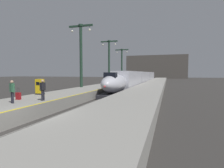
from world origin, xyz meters
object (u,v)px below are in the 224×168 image
at_px(rolling_suitcase, 18,96).
at_px(highspeed_train_main, 140,78).
at_px(ticket_machine_yellow, 40,87).
at_px(station_column_distant, 122,62).
at_px(station_column_far, 109,57).
at_px(passenger_near_edge, 43,88).
at_px(station_column_mid, 81,50).
at_px(passenger_mid_platform, 12,90).

bearing_deg(rolling_suitcase, highspeed_train_main, 82.45).
bearing_deg(highspeed_train_main, ticket_machine_yellow, -99.65).
height_order(station_column_distant, ticket_machine_yellow, station_column_distant).
bearing_deg(station_column_distant, station_column_far, -90.00).
height_order(station_column_far, station_column_distant, station_column_far).
bearing_deg(ticket_machine_yellow, passenger_near_edge, -47.28).
xyz_separation_m(station_column_mid, station_column_distant, (0.00, 25.54, -0.26)).
distance_m(station_column_mid, passenger_near_edge, 14.47).
xyz_separation_m(station_column_distant, rolling_suitcase, (1.11, -38.94, -5.26)).
bearing_deg(passenger_near_edge, station_column_far, 97.22).
xyz_separation_m(station_column_far, station_column_distant, (0.00, 11.76, -0.23)).
bearing_deg(station_column_mid, passenger_near_edge, -75.48).
bearing_deg(station_column_distant, passenger_mid_platform, -86.95).
bearing_deg(passenger_mid_platform, rolling_suitcase, 123.86).
relative_size(passenger_mid_platform, ticket_machine_yellow, 1.06).
bearing_deg(rolling_suitcase, station_column_mid, 94.72).
height_order(station_column_mid, station_column_far, station_column_mid).
distance_m(station_column_mid, station_column_far, 13.78).
bearing_deg(passenger_near_edge, ticket_machine_yellow, 132.72).
xyz_separation_m(station_column_distant, passenger_near_edge, (3.42, -38.75, -4.57)).
distance_m(station_column_distant, rolling_suitcase, 39.31).
distance_m(highspeed_train_main, station_column_mid, 24.03).
relative_size(passenger_near_edge, passenger_mid_platform, 1.00).
xyz_separation_m(station_column_far, ticket_machine_yellow, (0.35, -23.66, -5.05)).
bearing_deg(passenger_mid_platform, passenger_near_edge, 54.10).
xyz_separation_m(passenger_near_edge, passenger_mid_platform, (-1.27, -1.75, 0.00)).
bearing_deg(station_column_mid, passenger_mid_platform, -81.80).
bearing_deg(rolling_suitcase, passenger_near_edge, 4.55).
xyz_separation_m(station_column_mid, passenger_mid_platform, (2.16, -14.96, -4.83)).
relative_size(highspeed_train_main, station_column_distant, 6.26).
relative_size(station_column_distant, ticket_machine_yellow, 5.79).
relative_size(station_column_far, passenger_mid_platform, 5.73).
distance_m(highspeed_train_main, rolling_suitcase, 36.48).
distance_m(station_column_distant, passenger_near_edge, 39.17).
bearing_deg(rolling_suitcase, ticket_machine_yellow, 102.14).
distance_m(station_column_mid, station_column_distant, 25.55).
xyz_separation_m(station_column_far, passenger_mid_platform, (2.16, -28.74, -4.80)).
distance_m(passenger_mid_platform, rolling_suitcase, 2.00).
xyz_separation_m(station_column_mid, passenger_near_edge, (3.42, -13.21, -4.83)).
distance_m(station_column_mid, passenger_mid_platform, 15.87).
bearing_deg(rolling_suitcase, station_column_far, 92.33).
relative_size(passenger_near_edge, rolling_suitcase, 1.72).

